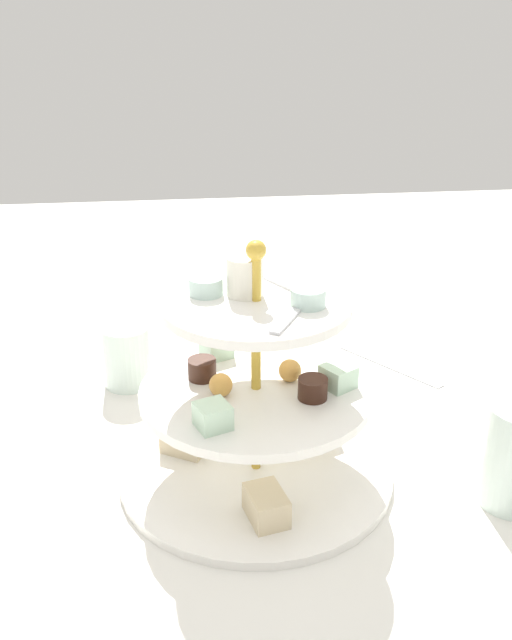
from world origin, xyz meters
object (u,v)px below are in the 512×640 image
at_px(teacup_with_saucer, 225,344).
at_px(butter_knife_right, 390,365).
at_px(tiered_serving_stand, 256,409).
at_px(water_glass_short_left, 127,356).

relative_size(teacup_with_saucer, butter_knife_right, 0.53).
xyz_separation_m(teacup_with_saucer, butter_knife_right, (-0.05, -0.23, -0.02)).
height_order(tiered_serving_stand, water_glass_short_left, tiered_serving_stand).
bearing_deg(tiered_serving_stand, water_glass_short_left, 33.49).
distance_m(water_glass_short_left, teacup_with_saucer, 0.15).
bearing_deg(tiered_serving_stand, teacup_with_saucer, 2.40).
xyz_separation_m(tiered_serving_stand, teacup_with_saucer, (0.28, 0.01, -0.06)).
xyz_separation_m(tiered_serving_stand, water_glass_short_left, (0.22, 0.15, -0.04)).
relative_size(water_glass_short_left, butter_knife_right, 0.49).
xyz_separation_m(tiered_serving_stand, butter_knife_right, (0.23, -0.22, -0.08)).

